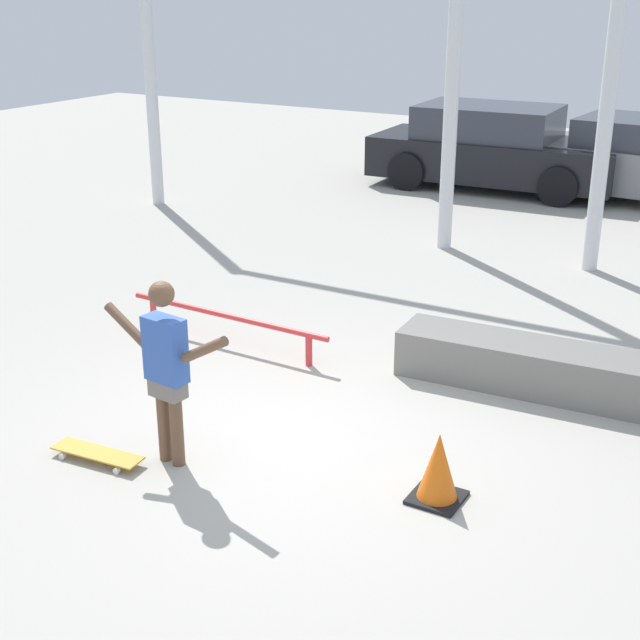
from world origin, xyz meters
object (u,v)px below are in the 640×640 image
object	(u,v)px
grind_box	(549,370)
parked_car_black	(494,149)
skateboarder	(166,363)
grind_rail	(227,320)
skateboard	(97,453)
traffic_cone	(438,468)

from	to	relation	value
grind_box	parked_car_black	size ratio (longest dim) A/B	0.63
skateboarder	grind_rail	world-z (taller)	skateboarder
skateboarder	parked_car_black	distance (m)	11.03
skateboard	grind_rail	xyz separation A→B (m)	(-0.52, 2.52, 0.22)
parked_car_black	skateboarder	bearing A→B (deg)	-86.29
grind_rail	skateboard	bearing A→B (deg)	-78.37
grind_box	traffic_cone	bearing A→B (deg)	-94.24
skateboard	traffic_cone	xyz separation A→B (m)	(2.61, 0.84, 0.20)
skateboard	grind_box	xyz separation A→B (m)	(2.77, 3.10, 0.16)
grind_box	grind_rail	xyz separation A→B (m)	(-3.29, -0.57, 0.06)
skateboarder	parked_car_black	bearing A→B (deg)	102.83
grind_box	parked_car_black	bearing A→B (deg)	113.30
parked_car_black	traffic_cone	size ratio (longest dim) A/B	8.27
grind_rail	traffic_cone	distance (m)	3.55
parked_car_black	grind_rail	bearing A→B (deg)	-91.49
grind_rail	parked_car_black	bearing A→B (deg)	91.42
grind_rail	parked_car_black	size ratio (longest dim) A/B	0.55
skateboarder	skateboard	size ratio (longest dim) A/B	1.89
grind_box	grind_rail	distance (m)	3.34
skateboarder	parked_car_black	world-z (taller)	skateboarder
skateboarder	parked_car_black	xyz separation A→B (m)	(-1.27, 10.95, -0.14)
skateboarder	parked_car_black	size ratio (longest dim) A/B	0.34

